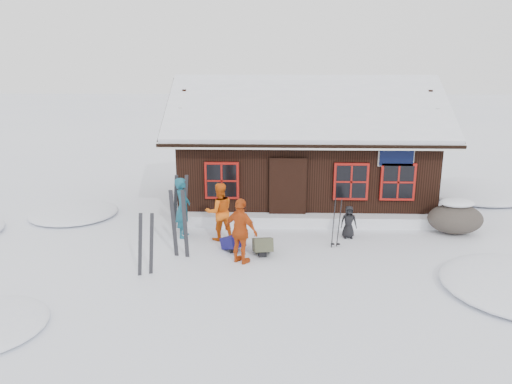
% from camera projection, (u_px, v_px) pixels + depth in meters
% --- Properties ---
extents(ground, '(120.00, 120.00, 0.00)m').
position_uv_depth(ground, '(255.00, 253.00, 13.09)').
color(ground, white).
rests_on(ground, ground).
extents(mountain_hut, '(8.90, 6.09, 4.42)m').
position_uv_depth(mountain_hut, '(303.00, 158.00, 17.43)').
color(mountain_hut, black).
rests_on(mountain_hut, ground).
extents(snow_drift, '(7.60, 0.60, 0.35)m').
position_uv_depth(snow_drift, '(307.00, 220.00, 15.16)').
color(snow_drift, white).
rests_on(snow_drift, ground).
extents(snow_mounds, '(20.60, 13.20, 0.48)m').
position_uv_depth(snow_mounds, '(313.00, 230.00, 14.83)').
color(snow_mounds, white).
rests_on(snow_mounds, ground).
extents(skier_teal, '(0.42, 0.63, 1.73)m').
position_uv_depth(skier_teal, '(183.00, 208.00, 14.06)').
color(skier_teal, '#144D60').
rests_on(skier_teal, ground).
extents(skier_orange_left, '(0.96, 0.86, 1.63)m').
position_uv_depth(skier_orange_left, '(219.00, 212.00, 13.86)').
color(skier_orange_left, '#E05B0F').
rests_on(skier_orange_left, ground).
extents(skier_orange_right, '(1.03, 0.88, 1.66)m').
position_uv_depth(skier_orange_right, '(241.00, 231.00, 12.25)').
color(skier_orange_right, '#C04613').
rests_on(skier_orange_right, ground).
extents(skier_crouched, '(0.47, 0.31, 0.94)m').
position_uv_depth(skier_crouched, '(349.00, 222.00, 14.06)').
color(skier_crouched, black).
rests_on(skier_crouched, ground).
extents(boulder, '(1.57, 1.18, 0.92)m').
position_uv_depth(boulder, '(455.00, 218.00, 14.45)').
color(boulder, '#49423B').
rests_on(boulder, ground).
extents(ski_pair_left, '(0.45, 0.15, 1.57)m').
position_uv_depth(ski_pair_left, '(146.00, 245.00, 11.60)').
color(ski_pair_left, black).
rests_on(ski_pair_left, ground).
extents(ski_pair_mid, '(0.48, 0.11, 1.82)m').
position_uv_depth(ski_pair_mid, '(179.00, 225.00, 12.64)').
color(ski_pair_mid, black).
rests_on(ski_pair_mid, ground).
extents(ski_pair_right, '(0.50, 0.20, 1.74)m').
position_uv_depth(ski_pair_right, '(180.00, 204.00, 14.56)').
color(ski_pair_right, black).
rests_on(ski_pair_right, ground).
extents(ski_poles, '(0.25, 0.12, 1.40)m').
position_uv_depth(ski_poles, '(336.00, 224.00, 13.32)').
color(ski_poles, black).
rests_on(ski_poles, ground).
extents(backpack_blue, '(0.69, 0.71, 0.31)m').
position_uv_depth(backpack_blue, '(233.00, 245.00, 13.22)').
color(backpack_blue, '#171457').
rests_on(backpack_blue, ground).
extents(backpack_olive, '(0.57, 0.70, 0.35)m').
position_uv_depth(backpack_olive, '(263.00, 248.00, 12.95)').
color(backpack_olive, '#454833').
rests_on(backpack_olive, ground).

